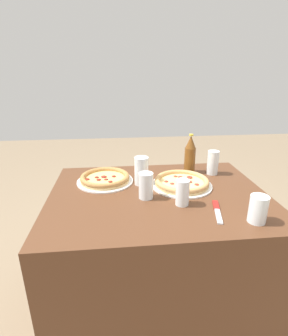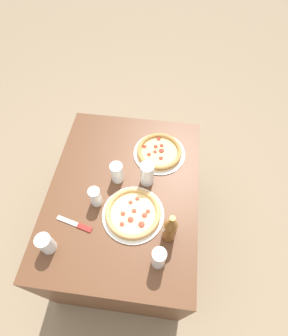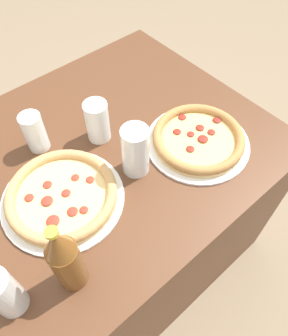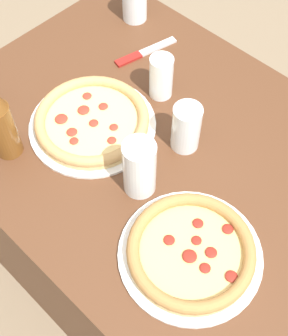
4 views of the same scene
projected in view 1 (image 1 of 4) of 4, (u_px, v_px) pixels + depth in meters
ground_plane at (156, 299)px, 1.57m from camera, size 8.00×8.00×0.00m
table at (157, 251)px, 1.44m from camera, size 1.09×0.83×0.70m
pizza_veggie at (105, 178)px, 1.45m from camera, size 0.31×0.31×0.04m
pizza_margherita at (182, 182)px, 1.40m from camera, size 0.32×0.32×0.04m
glass_mango_juice at (182, 193)px, 1.19m from camera, size 0.06×0.06×0.12m
glass_lemonade at (258, 210)px, 1.06m from camera, size 0.07×0.07×0.12m
glass_cola at (213, 163)px, 1.54m from camera, size 0.07×0.07×0.14m
glass_red_wine at (141, 172)px, 1.40m from camera, size 0.08×0.08×0.15m
glass_orange_juice at (146, 186)px, 1.25m from camera, size 0.07×0.07×0.13m
beer_bottle at (190, 155)px, 1.55m from camera, size 0.07×0.07×0.24m
knife at (217, 211)px, 1.15m from camera, size 0.07×0.20×0.01m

